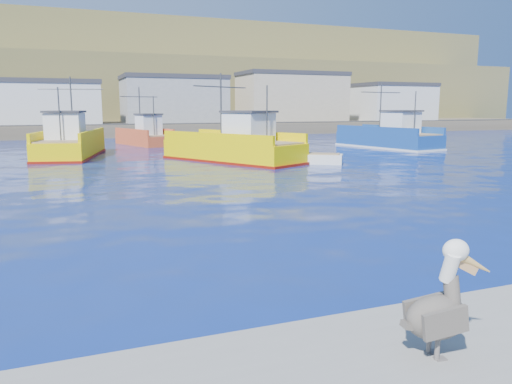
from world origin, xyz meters
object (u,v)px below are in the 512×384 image
trawler_blue (390,137)px  boat_orange (145,135)px  trawler_yellow_a (70,144)px  pelican (440,307)px  trawler_yellow_b (235,147)px  skiff_mid (313,159)px

trawler_blue → boat_orange: (-21.96, 12.16, -0.01)m
trawler_yellow_a → pelican: (4.21, -37.84, 0.19)m
trawler_yellow_b → trawler_blue: 19.31m
trawler_yellow_a → boat_orange: (7.60, 10.38, -0.02)m
boat_orange → pelican: 48.34m
skiff_mid → pelican: (-11.79, -26.36, 0.93)m
boat_orange → pelican: bearing=-94.0°
skiff_mid → pelican: pelican is taller
trawler_yellow_b → skiff_mid: 5.85m
boat_orange → pelican: (-3.39, -48.22, 0.20)m
trawler_blue → skiff_mid: (-13.55, -9.70, -0.74)m
trawler_yellow_b → trawler_yellow_a: bearing=144.5°
boat_orange → pelican: boat_orange is taller
trawler_yellow_b → boat_orange: size_ratio=1.39×
trawler_yellow_a → trawler_blue: bearing=-3.4°
trawler_yellow_a → trawler_yellow_b: (11.30, -8.07, 0.01)m
trawler_yellow_a → trawler_blue: 29.61m
pelican → trawler_yellow_a: bearing=96.3°
trawler_yellow_a → boat_orange: 12.87m
pelican → skiff_mid: bearing=65.9°
trawler_blue → skiff_mid: trawler_blue is taller
trawler_yellow_b → boat_orange: trawler_yellow_b is taller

